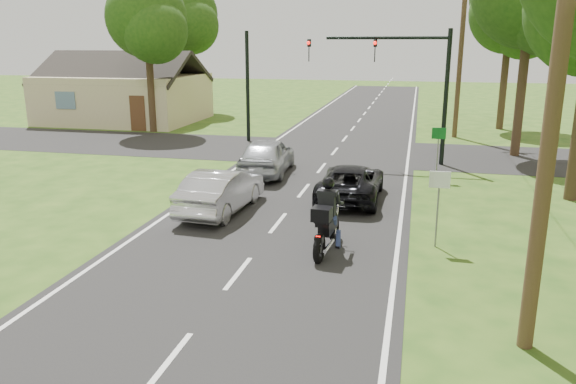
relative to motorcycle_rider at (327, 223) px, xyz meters
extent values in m
plane|color=#264A14|center=(-1.85, -1.92, -0.81)|extent=(140.00, 140.00, 0.00)
cube|color=black|center=(-1.85, 8.08, -0.81)|extent=(8.00, 100.00, 0.01)
cube|color=black|center=(-1.85, 14.08, -0.81)|extent=(60.00, 7.00, 0.01)
torus|color=black|center=(0.07, 0.90, -0.45)|extent=(0.21, 0.73, 0.72)
torus|color=black|center=(-0.07, -0.74, -0.45)|extent=(0.24, 0.80, 0.79)
cube|color=black|center=(0.01, 0.19, -0.12)|extent=(0.39, 1.06, 0.33)
sphere|color=black|center=(0.04, 0.46, 0.08)|extent=(0.37, 0.37, 0.37)
cube|color=black|center=(-0.02, -0.19, 0.08)|extent=(0.42, 0.63, 0.11)
cube|color=#FF0C07|center=(-0.08, -0.86, -0.10)|extent=(0.11, 0.04, 0.05)
cylinder|color=silver|center=(0.14, -0.43, -0.47)|extent=(0.17, 0.88, 0.10)
cylinder|color=black|center=(0.06, 0.68, 0.27)|extent=(0.68, 0.10, 0.04)
cube|color=black|center=(-0.05, -0.52, 0.40)|extent=(0.52, 0.48, 0.35)
cube|color=black|center=(0.00, 0.02, 0.55)|extent=(0.46, 0.28, 0.66)
sphere|color=black|center=(0.01, 0.10, 1.06)|extent=(0.33, 0.33, 0.33)
cylinder|color=navy|center=(-0.21, 0.40, -0.56)|extent=(0.14, 0.14, 0.49)
cylinder|color=navy|center=(0.27, 0.36, -0.56)|extent=(0.14, 0.14, 0.49)
imported|color=black|center=(0.01, 5.29, -0.17)|extent=(2.09, 4.52, 1.25)
imported|color=silver|center=(-3.96, 2.86, -0.09)|extent=(1.77, 4.40, 1.42)
imported|color=#A6AAAE|center=(-3.92, 8.47, -0.02)|extent=(2.11, 4.68, 1.56)
cylinder|color=black|center=(3.35, 12.08, 2.19)|extent=(0.20, 0.20, 6.00)
cylinder|color=black|center=(0.65, 12.08, 4.79)|extent=(5.40, 0.14, 0.14)
imported|color=black|center=(0.15, 12.08, 4.24)|extent=(0.16, 0.36, 1.00)
imported|color=black|center=(-2.85, 12.08, 4.24)|extent=(0.16, 0.36, 1.00)
sphere|color=#FF0C07|center=(0.15, 11.90, 4.57)|extent=(0.16, 0.16, 0.16)
sphere|color=#FF0C07|center=(-2.85, 11.90, 4.57)|extent=(0.16, 0.16, 0.16)
cylinder|color=black|center=(-7.05, 16.08, 2.19)|extent=(0.20, 0.20, 6.00)
cylinder|color=brown|center=(4.35, -3.92, 4.19)|extent=(0.28, 0.28, 10.00)
cylinder|color=brown|center=(4.35, 20.08, 4.19)|extent=(0.28, 0.28, 10.00)
cylinder|color=slate|center=(2.85, 1.08, 0.19)|extent=(0.05, 0.05, 2.00)
cube|color=silver|center=(2.85, 1.05, 1.09)|extent=(0.55, 0.04, 0.45)
cylinder|color=slate|center=(3.05, 9.08, 0.19)|extent=(0.05, 0.05, 2.00)
cube|color=#0C591E|center=(3.05, 9.05, 1.09)|extent=(0.55, 0.04, 0.45)
cylinder|color=#332316|center=(6.95, 15.08, 2.69)|extent=(0.44, 0.44, 7.00)
sphere|color=#1B3D10|center=(7.85, 14.36, 6.06)|extent=(4.32, 4.32, 4.32)
cylinder|color=#332316|center=(7.35, 24.08, 2.41)|extent=(0.44, 0.44, 6.44)
sphere|color=#1B3D10|center=(7.35, 24.08, 6.32)|extent=(4.95, 4.95, 4.95)
sphere|color=#1B3D10|center=(8.18, 23.42, 5.51)|extent=(3.96, 3.96, 3.96)
cylinder|color=#332316|center=(-13.85, 18.08, 2.27)|extent=(0.44, 0.44, 6.16)
sphere|color=#1B3D10|center=(-13.85, 18.08, 6.01)|extent=(4.80, 4.80, 4.80)
sphere|color=#1B3D10|center=(-13.05, 17.44, 5.24)|extent=(3.84, 3.84, 3.84)
cylinder|color=#332316|center=(-15.85, 28.08, 2.55)|extent=(0.44, 0.44, 6.72)
sphere|color=#1B3D10|center=(-15.85, 28.08, 6.63)|extent=(5.40, 5.40, 5.40)
sphere|color=#1B3D10|center=(-14.95, 27.36, 5.79)|extent=(4.32, 4.32, 4.32)
cube|color=tan|center=(-17.85, 22.08, 0.79)|extent=(10.00, 8.00, 3.20)
cube|color=black|center=(-17.85, 20.08, 2.89)|extent=(10.20, 4.00, 2.29)
cube|color=black|center=(-17.85, 24.08, 2.89)|extent=(10.20, 4.00, 2.29)
camera|label=1|loc=(2.17, -13.96, 4.65)|focal=35.00mm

